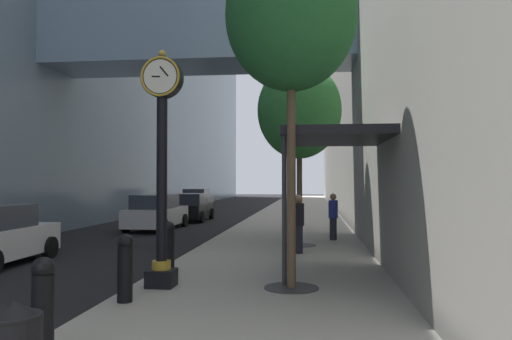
{
  "coord_description": "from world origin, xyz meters",
  "views": [
    {
      "loc": [
        3.71,
        -2.3,
        2.3
      ],
      "look_at": [
        0.82,
        23.24,
        2.86
      ],
      "focal_mm": 34.65,
      "sensor_mm": 36.0,
      "label": 1
    }
  ],
  "objects_px": {
    "pedestrian_by_clock": "(333,215)",
    "car_black_far": "(190,207)",
    "street_tree_mid_near": "(299,111)",
    "car_grey_trailing": "(197,201)",
    "car_silver_mid": "(156,213)",
    "bollard_second": "(125,266)",
    "street_clock": "(162,156)",
    "bollard_nearest": "(43,304)",
    "pedestrian_walking": "(298,222)",
    "street_tree_near": "(291,17)",
    "bollard_third": "(169,246)"
  },
  "relations": [
    {
      "from": "bollard_third",
      "to": "street_tree_mid_near",
      "type": "distance_m",
      "value": 7.23
    },
    {
      "from": "street_tree_mid_near",
      "to": "car_black_far",
      "type": "xyz_separation_m",
      "value": [
        -6.52,
        11.15,
        -3.88
      ]
    },
    {
      "from": "street_clock",
      "to": "car_grey_trailing",
      "type": "xyz_separation_m",
      "value": [
        -5.48,
        26.33,
        -1.99
      ]
    },
    {
      "from": "car_black_far",
      "to": "pedestrian_walking",
      "type": "bearing_deg",
      "value": -63.27
    },
    {
      "from": "car_silver_mid",
      "to": "car_black_far",
      "type": "relative_size",
      "value": 1.11
    },
    {
      "from": "bollard_third",
      "to": "pedestrian_walking",
      "type": "height_order",
      "value": "pedestrian_walking"
    },
    {
      "from": "pedestrian_walking",
      "to": "car_grey_trailing",
      "type": "height_order",
      "value": "pedestrian_walking"
    },
    {
      "from": "bollard_third",
      "to": "street_tree_near",
      "type": "height_order",
      "value": "street_tree_near"
    },
    {
      "from": "street_tree_near",
      "to": "bollard_second",
      "type": "bearing_deg",
      "value": -153.21
    },
    {
      "from": "pedestrian_by_clock",
      "to": "car_grey_trailing",
      "type": "height_order",
      "value": "pedestrian_by_clock"
    },
    {
      "from": "bollard_nearest",
      "to": "car_grey_trailing",
      "type": "relative_size",
      "value": 0.29
    },
    {
      "from": "bollard_nearest",
      "to": "street_tree_mid_near",
      "type": "height_order",
      "value": "street_tree_mid_near"
    },
    {
      "from": "bollard_nearest",
      "to": "street_tree_mid_near",
      "type": "distance_m",
      "value": 11.81
    },
    {
      "from": "pedestrian_walking",
      "to": "street_tree_mid_near",
      "type": "bearing_deg",
      "value": 90.21
    },
    {
      "from": "bollard_nearest",
      "to": "car_silver_mid",
      "type": "distance_m",
      "value": 17.23
    },
    {
      "from": "street_clock",
      "to": "street_tree_mid_near",
      "type": "height_order",
      "value": "street_tree_mid_near"
    },
    {
      "from": "bollard_nearest",
      "to": "pedestrian_walking",
      "type": "bearing_deg",
      "value": 72.01
    },
    {
      "from": "street_tree_near",
      "to": "street_tree_mid_near",
      "type": "distance_m",
      "value": 6.68
    },
    {
      "from": "street_tree_mid_near",
      "to": "car_silver_mid",
      "type": "distance_m",
      "value": 9.9
    },
    {
      "from": "pedestrian_walking",
      "to": "bollard_second",
      "type": "bearing_deg",
      "value": -114.93
    },
    {
      "from": "pedestrian_walking",
      "to": "car_grey_trailing",
      "type": "bearing_deg",
      "value": 110.82
    },
    {
      "from": "bollard_nearest",
      "to": "car_silver_mid",
      "type": "xyz_separation_m",
      "value": [
        -3.97,
        16.77,
        0.03
      ]
    },
    {
      "from": "street_clock",
      "to": "bollard_nearest",
      "type": "bearing_deg",
      "value": -93.73
    },
    {
      "from": "pedestrian_by_clock",
      "to": "car_black_far",
      "type": "distance_m",
      "value": 12.21
    },
    {
      "from": "bollard_nearest",
      "to": "car_black_far",
      "type": "height_order",
      "value": "car_black_far"
    },
    {
      "from": "pedestrian_by_clock",
      "to": "car_black_far",
      "type": "xyz_separation_m",
      "value": [
        -7.7,
        9.47,
        -0.27
      ]
    },
    {
      "from": "bollard_nearest",
      "to": "street_tree_near",
      "type": "xyz_separation_m",
      "value": [
        2.9,
        4.17,
        4.86
      ]
    },
    {
      "from": "pedestrian_walking",
      "to": "street_tree_near",
      "type": "bearing_deg",
      "value": -90.08
    },
    {
      "from": "street_tree_mid_near",
      "to": "car_grey_trailing",
      "type": "distance_m",
      "value": 21.52
    },
    {
      "from": "street_tree_near",
      "to": "car_silver_mid",
      "type": "distance_m",
      "value": 15.14
    },
    {
      "from": "street_tree_mid_near",
      "to": "bollard_third",
      "type": "bearing_deg",
      "value": -118.4
    },
    {
      "from": "pedestrian_by_clock",
      "to": "car_grey_trailing",
      "type": "xyz_separation_m",
      "value": [
        -9.3,
        17.87,
        -0.22
      ]
    },
    {
      "from": "street_clock",
      "to": "car_black_far",
      "type": "relative_size",
      "value": 1.15
    },
    {
      "from": "street_clock",
      "to": "bollard_nearest",
      "type": "distance_m",
      "value": 4.5
    },
    {
      "from": "street_tree_near",
      "to": "bollard_third",
      "type": "bearing_deg",
      "value": 156.95
    },
    {
      "from": "car_black_far",
      "to": "car_grey_trailing",
      "type": "height_order",
      "value": "car_grey_trailing"
    },
    {
      "from": "bollard_third",
      "to": "street_tree_mid_near",
      "type": "xyz_separation_m",
      "value": [
        2.9,
        5.37,
        3.87
      ]
    },
    {
      "from": "street_clock",
      "to": "bollard_second",
      "type": "relative_size",
      "value": 3.99
    },
    {
      "from": "street_tree_near",
      "to": "street_clock",
      "type": "bearing_deg",
      "value": -176.47
    },
    {
      "from": "street_clock",
      "to": "car_silver_mid",
      "type": "bearing_deg",
      "value": 108.34
    },
    {
      "from": "car_silver_mid",
      "to": "car_black_far",
      "type": "bearing_deg",
      "value": 86.11
    },
    {
      "from": "car_grey_trailing",
      "to": "street_tree_near",
      "type": "bearing_deg",
      "value": -72.76
    },
    {
      "from": "bollard_second",
      "to": "bollard_third",
      "type": "distance_m",
      "value": 2.7
    },
    {
      "from": "street_tree_near",
      "to": "car_grey_trailing",
      "type": "bearing_deg",
      "value": 107.24
    },
    {
      "from": "bollard_nearest",
      "to": "bollard_second",
      "type": "xyz_separation_m",
      "value": [
        0.0,
        2.7,
        0.0
      ]
    },
    {
      "from": "car_silver_mid",
      "to": "car_grey_trailing",
      "type": "distance_m",
      "value": 13.62
    },
    {
      "from": "bollard_second",
      "to": "car_silver_mid",
      "type": "distance_m",
      "value": 14.62
    },
    {
      "from": "street_tree_mid_near",
      "to": "street_clock",
      "type": "bearing_deg",
      "value": -111.32
    },
    {
      "from": "pedestrian_by_clock",
      "to": "bollard_second",
      "type": "bearing_deg",
      "value": -112.73
    },
    {
      "from": "car_silver_mid",
      "to": "bollard_second",
      "type": "bearing_deg",
      "value": -74.24
    }
  ]
}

